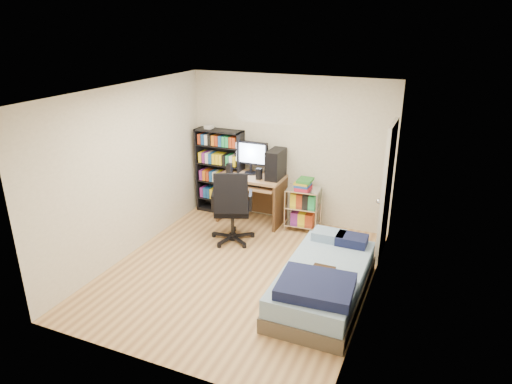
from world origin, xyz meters
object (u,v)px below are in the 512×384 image
at_px(media_shelf, 220,170).
at_px(office_chair, 232,219).
at_px(computer_desk, 259,180).
at_px(bed, 323,282).

bearing_deg(media_shelf, office_chair, -54.43).
height_order(media_shelf, office_chair, media_shelf).
distance_m(computer_desk, bed, 2.59).
relative_size(media_shelf, bed, 0.81).
distance_m(office_chair, bed, 2.01).
xyz_separation_m(office_chair, bed, (1.75, -0.99, -0.13)).
bearing_deg(computer_desk, media_shelf, 171.74).
xyz_separation_m(media_shelf, computer_desk, (0.80, -0.12, -0.03)).
relative_size(office_chair, bed, 0.61).
height_order(office_chair, bed, office_chair).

